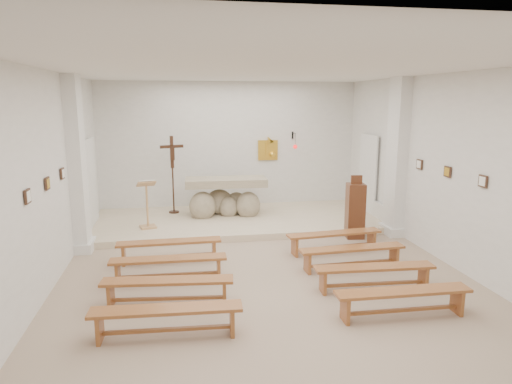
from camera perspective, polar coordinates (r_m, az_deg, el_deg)
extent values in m
cube|color=tan|center=(8.09, 1.03, -10.48)|extent=(7.00, 10.00, 0.00)
cube|color=white|center=(7.75, -25.16, 0.93)|extent=(0.02, 10.00, 3.50)
cube|color=white|center=(8.94, 23.63, 2.33)|extent=(0.02, 10.00, 3.50)
cube|color=white|center=(12.50, -3.28, 5.63)|extent=(7.00, 0.02, 3.50)
cube|color=silver|center=(7.51, 1.13, 15.04)|extent=(7.00, 10.00, 0.02)
cube|color=beige|center=(11.35, -2.31, -3.58)|extent=(6.98, 3.00, 0.15)
cube|color=white|center=(9.65, -21.43, 3.11)|extent=(0.26, 0.55, 3.50)
cube|color=white|center=(10.60, 17.18, 4.08)|extent=(0.26, 0.55, 3.50)
cube|color=yellow|center=(12.64, 1.49, 5.26)|extent=(0.55, 0.04, 0.55)
cube|color=black|center=(12.77, 4.60, 7.09)|extent=(0.04, 0.02, 0.20)
cylinder|color=black|center=(12.62, 4.77, 7.35)|extent=(0.02, 0.30, 0.02)
cylinder|color=black|center=(12.49, 4.94, 6.52)|extent=(0.01, 0.01, 0.34)
sphere|color=red|center=(12.51, 4.92, 5.66)|extent=(0.11, 0.11, 0.11)
cube|color=#40291C|center=(7.00, -26.66, -0.50)|extent=(0.03, 0.20, 0.20)
cube|color=#40291C|center=(7.94, -24.64, 0.98)|extent=(0.03, 0.20, 0.20)
cube|color=#40291C|center=(8.90, -23.05, 2.14)|extent=(0.03, 0.20, 0.20)
cube|color=#40291C|center=(8.29, 26.51, 1.22)|extent=(0.03, 0.20, 0.20)
cube|color=#40291C|center=(9.10, 22.82, 2.35)|extent=(0.03, 0.20, 0.20)
cube|color=#40291C|center=(9.95, 19.75, 3.28)|extent=(0.03, 0.20, 0.20)
cube|color=silver|center=(10.62, -20.43, -4.27)|extent=(0.10, 0.85, 0.52)
cube|color=silver|center=(11.51, 15.44, -2.78)|extent=(0.10, 0.85, 0.52)
ellipsoid|color=tan|center=(11.36, -6.70, -1.80)|extent=(0.65, 0.55, 0.74)
ellipsoid|color=tan|center=(11.46, -0.98, -1.69)|extent=(0.61, 0.52, 0.70)
ellipsoid|color=tan|center=(11.72, -4.60, -1.25)|extent=(0.70, 0.59, 0.65)
ellipsoid|color=tan|center=(11.73, -2.46, -1.49)|extent=(0.57, 0.48, 0.61)
ellipsoid|color=tan|center=(11.51, -3.44, -1.94)|extent=(0.48, 0.41, 0.57)
cube|color=tan|center=(11.42, -3.77, 1.26)|extent=(2.04, 0.87, 0.20)
cube|color=tan|center=(10.73, -13.33, -4.25)|extent=(0.41, 0.41, 0.04)
cylinder|color=tan|center=(10.62, -13.44, -1.83)|extent=(0.05, 0.05, 0.97)
cube|color=tan|center=(10.49, -13.56, 0.99)|extent=(0.47, 0.38, 0.16)
cube|color=white|center=(10.45, -13.54, 1.22)|extent=(0.40, 0.31, 0.12)
cylinder|color=#372011|center=(12.00, -10.21, -2.47)|extent=(0.26, 0.26, 0.03)
cylinder|color=#372011|center=(11.87, -10.30, 0.25)|extent=(0.04, 0.04, 1.19)
cube|color=#372011|center=(11.72, -10.48, 4.93)|extent=(0.09, 0.07, 0.81)
cube|color=#372011|center=(11.71, -10.50, 5.62)|extent=(0.59, 0.23, 0.08)
cube|color=#372011|center=(11.70, -10.42, 4.76)|extent=(0.12, 0.07, 0.35)
imported|color=#326327|center=(11.78, -6.09, -1.50)|extent=(0.48, 0.43, 0.48)
cube|color=#5A3019|center=(10.31, 12.28, -2.32)|extent=(0.42, 0.42, 1.22)
cube|color=#5A3019|center=(10.17, 12.45, 1.51)|extent=(0.25, 0.09, 0.20)
cube|color=#9D552D|center=(8.80, -10.80, -6.14)|extent=(1.95, 0.34, 0.04)
cube|color=#9D552D|center=(8.91, -16.21, -7.56)|extent=(0.06, 0.28, 0.37)
cube|color=#9D552D|center=(8.89, -5.29, -7.17)|extent=(0.06, 0.28, 0.37)
cube|color=#9D552D|center=(8.89, -10.73, -7.88)|extent=(1.64, 0.08, 0.04)
cube|color=#9D552D|center=(9.31, 9.76, -5.12)|extent=(1.97, 0.49, 0.04)
cube|color=#9D552D|center=(9.06, 4.86, -6.80)|extent=(0.08, 0.29, 0.37)
cube|color=#9D552D|center=(9.74, 14.23, -5.81)|extent=(0.08, 0.29, 0.37)
cube|color=#9D552D|center=(9.40, 9.70, -6.77)|extent=(1.63, 0.20, 0.04)
cube|color=#9D552D|center=(7.90, -10.89, -8.22)|extent=(1.95, 0.37, 0.04)
cube|color=#9D552D|center=(8.05, -16.90, -9.67)|extent=(0.06, 0.28, 0.37)
cube|color=#9D552D|center=(7.96, -4.70, -9.43)|extent=(0.06, 0.28, 0.37)
cube|color=#9D552D|center=(7.99, -10.81, -10.14)|extent=(1.64, 0.10, 0.04)
cube|color=#9D552D|center=(8.46, 11.92, -6.91)|extent=(1.96, 0.38, 0.04)
cube|color=#9D552D|center=(8.24, 6.45, -8.75)|extent=(0.06, 0.28, 0.37)
cube|color=#9D552D|center=(8.89, 16.87, -7.64)|extent=(0.06, 0.28, 0.37)
cube|color=#9D552D|center=(8.56, 11.84, -8.71)|extent=(1.64, 0.12, 0.04)
cube|color=#9D552D|center=(7.00, -11.00, -10.84)|extent=(1.97, 0.51, 0.04)
cube|color=#9D552D|center=(7.24, -17.71, -12.18)|extent=(0.08, 0.29, 0.37)
cube|color=#9D552D|center=(7.03, -3.96, -12.37)|extent=(0.08, 0.29, 0.37)
cube|color=#9D552D|center=(7.12, -10.91, -12.95)|extent=(1.63, 0.23, 0.04)
cube|color=#9D552D|center=(7.64, 14.58, -9.08)|extent=(1.96, 0.41, 0.04)
cube|color=#9D552D|center=(7.46, 8.36, -11.01)|extent=(0.07, 0.29, 0.37)
cube|color=#9D552D|center=(8.04, 20.18, -9.91)|extent=(0.07, 0.29, 0.37)
cube|color=#9D552D|center=(7.74, 14.47, -11.04)|extent=(1.64, 0.14, 0.04)
cube|color=#9D552D|center=(6.13, -11.15, -14.20)|extent=(1.96, 0.41, 0.04)
cube|color=#9D552D|center=(6.35, -18.96, -15.76)|extent=(0.07, 0.29, 0.37)
cube|color=#9D552D|center=(6.21, -3.02, -15.73)|extent=(0.07, 0.29, 0.37)
cube|color=#9D552D|center=(6.26, -11.05, -16.54)|extent=(1.64, 0.14, 0.04)
cube|color=#9D552D|center=(6.85, 17.91, -11.74)|extent=(1.95, 0.34, 0.04)
cube|color=#9D552D|center=(6.61, 11.08, -14.16)|extent=(0.06, 0.28, 0.37)
cube|color=#9D552D|center=(7.33, 23.84, -12.35)|extent=(0.06, 0.28, 0.37)
cube|color=#9D552D|center=(6.96, 17.77, -13.88)|extent=(1.64, 0.08, 0.04)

